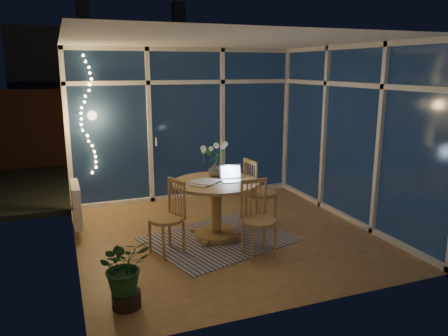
% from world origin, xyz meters
% --- Properties ---
extents(floor, '(4.00, 4.00, 0.00)m').
position_xyz_m(floor, '(0.00, 0.00, 0.00)').
color(floor, brown).
rests_on(floor, ground).
extents(ceiling, '(4.00, 4.00, 0.00)m').
position_xyz_m(ceiling, '(0.00, 0.00, 2.60)').
color(ceiling, white).
rests_on(ceiling, wall_back).
extents(wall_back, '(4.00, 0.04, 2.60)m').
position_xyz_m(wall_back, '(0.00, 2.00, 1.30)').
color(wall_back, beige).
rests_on(wall_back, floor).
extents(wall_front, '(4.00, 0.04, 2.60)m').
position_xyz_m(wall_front, '(0.00, -2.00, 1.30)').
color(wall_front, beige).
rests_on(wall_front, floor).
extents(wall_left, '(0.04, 4.00, 2.60)m').
position_xyz_m(wall_left, '(-2.00, 0.00, 1.30)').
color(wall_left, beige).
rests_on(wall_left, floor).
extents(wall_right, '(0.04, 4.00, 2.60)m').
position_xyz_m(wall_right, '(2.00, 0.00, 1.30)').
color(wall_right, beige).
rests_on(wall_right, floor).
extents(window_wall_back, '(4.00, 0.10, 2.60)m').
position_xyz_m(window_wall_back, '(0.00, 1.96, 1.30)').
color(window_wall_back, white).
rests_on(window_wall_back, floor).
extents(window_wall_right, '(0.10, 4.00, 2.60)m').
position_xyz_m(window_wall_right, '(1.96, 0.00, 1.30)').
color(window_wall_right, white).
rests_on(window_wall_right, floor).
extents(radiator, '(0.10, 0.70, 0.58)m').
position_xyz_m(radiator, '(-1.94, 0.90, 0.40)').
color(radiator, white).
rests_on(radiator, wall_left).
extents(fairy_lights, '(0.24, 0.10, 1.85)m').
position_xyz_m(fairy_lights, '(-1.65, 1.88, 1.52)').
color(fairy_lights, '#EDBA5F').
rests_on(fairy_lights, window_wall_back).
extents(garden_patio, '(12.00, 6.00, 0.10)m').
position_xyz_m(garden_patio, '(0.50, 5.00, -0.06)').
color(garden_patio, black).
rests_on(garden_patio, ground).
extents(garden_fence, '(11.00, 0.08, 1.80)m').
position_xyz_m(garden_fence, '(0.00, 5.50, 0.90)').
color(garden_fence, '#311A12').
rests_on(garden_fence, ground).
extents(neighbour_roof, '(7.00, 3.00, 2.20)m').
position_xyz_m(neighbour_roof, '(0.30, 8.50, 2.20)').
color(neighbour_roof, '#2F3238').
rests_on(neighbour_roof, ground).
extents(garden_shrubs, '(0.90, 0.90, 0.90)m').
position_xyz_m(garden_shrubs, '(-0.80, 3.40, 0.45)').
color(garden_shrubs, black).
rests_on(garden_shrubs, ground).
extents(rug, '(2.12, 1.88, 0.01)m').
position_xyz_m(rug, '(-0.18, -0.12, 0.01)').
color(rug, '#B8AA95').
rests_on(rug, floor).
extents(dining_table, '(1.44, 1.44, 0.79)m').
position_xyz_m(dining_table, '(-0.18, -0.02, 0.39)').
color(dining_table, '#9F7E48').
rests_on(dining_table, floor).
extents(chair_left, '(0.57, 0.57, 0.94)m').
position_xyz_m(chair_left, '(-0.93, -0.30, 0.47)').
color(chair_left, '#9F7E48').
rests_on(chair_left, floor).
extents(chair_right, '(0.51, 0.51, 1.01)m').
position_xyz_m(chair_right, '(0.60, 0.21, 0.50)').
color(chair_right, '#9F7E48').
rests_on(chair_right, floor).
extents(chair_front, '(0.45, 0.45, 0.95)m').
position_xyz_m(chair_front, '(0.10, -0.78, 0.48)').
color(chair_front, '#9F7E48').
rests_on(chair_front, floor).
extents(laptop, '(0.33, 0.29, 0.22)m').
position_xyz_m(laptop, '(0.04, -0.08, 0.90)').
color(laptop, silver).
rests_on(laptop, dining_table).
extents(flower_vase, '(0.25, 0.25, 0.21)m').
position_xyz_m(flower_vase, '(-0.10, 0.24, 0.89)').
color(flower_vase, silver).
rests_on(flower_vase, dining_table).
extents(bowl, '(0.19, 0.19, 0.04)m').
position_xyz_m(bowl, '(0.20, 0.19, 0.81)').
color(bowl, white).
rests_on(bowl, dining_table).
extents(newspapers, '(0.43, 0.41, 0.02)m').
position_xyz_m(newspapers, '(-0.34, -0.04, 0.80)').
color(newspapers, '#B9B5B0').
rests_on(newspapers, dining_table).
extents(phone, '(0.13, 0.12, 0.01)m').
position_xyz_m(phone, '(-0.18, -0.07, 0.79)').
color(phone, black).
rests_on(phone, dining_table).
extents(potted_plant, '(0.61, 0.55, 0.76)m').
position_xyz_m(potted_plant, '(-1.60, -1.40, 0.38)').
color(potted_plant, '#194823').
rests_on(potted_plant, floor).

